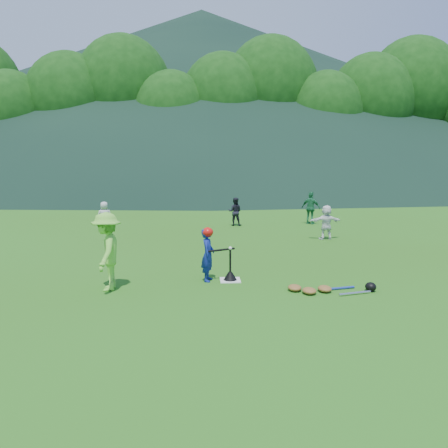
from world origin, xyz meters
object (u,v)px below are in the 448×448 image
fielder_b (235,212)px  fielder_c (311,208)px  equipment_pile (325,289)px  adult_coach (107,251)px  home_plate (230,280)px  fielder_a (105,217)px  batter_child (208,255)px  fielder_d (326,222)px  batting_tee (230,275)px

fielder_b → fielder_c: (3.15, 0.22, 0.10)m
equipment_pile → adult_coach: bearing=174.7°
home_plate → equipment_pile: bearing=-26.6°
fielder_a → fielder_b: fielder_b is taller
batter_child → fielder_d: 6.30m
home_plate → batter_child: 0.76m
home_plate → fielder_c: fielder_c is taller
fielder_b → fielder_d: 4.24m
adult_coach → fielder_a: 7.52m
fielder_a → fielder_d: size_ratio=0.97×
fielder_c → fielder_d: fielder_c is taller
batting_tee → fielder_c: bearing=64.6°
home_plate → fielder_a: size_ratio=0.40×
adult_coach → fielder_d: bearing=129.4°
equipment_pile → fielder_a: bearing=128.1°
fielder_d → equipment_pile: (-1.69, -5.77, -0.51)m
fielder_d → equipment_pile: size_ratio=0.64×
fielder_b → batting_tee: fielder_b is taller
fielder_c → batting_tee: 9.12m
home_plate → batting_tee: 0.12m
fielder_d → batting_tee: 6.02m
adult_coach → fielder_a: adult_coach is taller
equipment_pile → batter_child: bearing=158.0°
batter_child → adult_coach: adult_coach is taller
fielder_c → equipment_pile: 9.40m
fielder_d → batting_tee: fielder_d is taller
batter_child → equipment_pile: batter_child is taller
fielder_a → fielder_d: bearing=152.7°
home_plate → equipment_pile: (1.88, -0.94, 0.06)m
fielder_a → batting_tee: fielder_a is taller
equipment_pile → fielder_c: bearing=77.5°
batter_child → fielder_a: size_ratio=1.05×
batting_tee → equipment_pile: bearing=-26.6°
adult_coach → fielder_b: bearing=157.0°
home_plate → fielder_b: fielder_b is taller
adult_coach → fielder_d: adult_coach is taller
adult_coach → equipment_pile: size_ratio=0.90×
fielder_a → fielder_b: size_ratio=0.99×
adult_coach → fielder_b: adult_coach is taller
fielder_d → equipment_pile: 6.03m
batter_child → equipment_pile: bearing=-100.9°
fielder_c → equipment_pile: size_ratio=0.75×
batter_child → fielder_b: size_ratio=1.04×
home_plate → fielder_b: size_ratio=0.40×
adult_coach → fielder_b: size_ratio=1.42×
batter_child → equipment_pile: size_ratio=0.65×
adult_coach → equipment_pile: (4.45, -0.41, -0.74)m
adult_coach → batting_tee: adult_coach is taller
fielder_c → fielder_d: bearing=119.8°
fielder_c → equipment_pile: (-2.03, -9.16, -0.60)m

